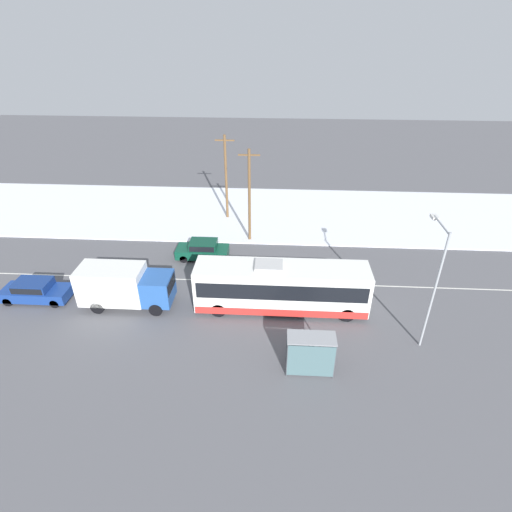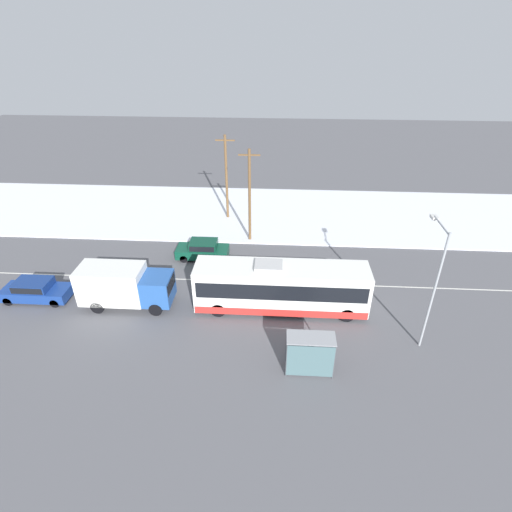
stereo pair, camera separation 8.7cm
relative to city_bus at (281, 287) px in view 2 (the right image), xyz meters
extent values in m
plane|color=#56565B|center=(0.26, 3.06, -1.71)|extent=(120.00, 120.00, 0.00)
cube|color=silver|center=(0.26, 15.70, -1.65)|extent=(80.00, 13.38, 0.12)
cube|color=silver|center=(0.26, 3.06, -1.71)|extent=(60.00, 0.12, 0.00)
cube|color=white|center=(0.00, 0.00, 0.06)|extent=(11.47, 2.55, 3.00)
cube|color=black|center=(0.00, 0.00, 0.42)|extent=(11.01, 2.57, 1.14)
cube|color=red|center=(0.00, 0.00, -1.17)|extent=(11.35, 2.57, 0.54)
cube|color=#B2B2B2|center=(-0.86, 0.00, 1.68)|extent=(1.80, 1.40, 0.24)
cylinder|color=black|center=(4.34, -1.13, -1.21)|extent=(1.00, 0.28, 1.00)
cylinder|color=black|center=(4.34, 1.14, -1.21)|extent=(1.00, 0.28, 1.00)
cylinder|color=black|center=(-4.13, -1.13, -1.21)|extent=(1.00, 0.28, 1.00)
cylinder|color=black|center=(-4.13, 1.14, -1.21)|extent=(1.00, 0.28, 1.00)
cube|color=silver|center=(-11.42, -0.28, 0.02)|extent=(4.32, 2.30, 2.47)
cube|color=#2856A3|center=(-8.31, -0.28, -0.25)|extent=(1.90, 2.18, 1.93)
cube|color=black|center=(-7.38, -0.28, 0.13)|extent=(0.06, 1.95, 0.85)
cylinder|color=black|center=(-8.31, -1.30, -1.26)|extent=(0.90, 0.26, 0.90)
cylinder|color=black|center=(-8.31, 0.74, -1.26)|extent=(0.90, 0.26, 0.90)
cylinder|color=black|center=(-12.29, -1.30, -1.26)|extent=(0.90, 0.26, 0.90)
cylinder|color=black|center=(-12.29, 0.74, -1.26)|extent=(0.90, 0.26, 0.90)
cube|color=#0F4733|center=(-6.51, 6.35, -1.12)|extent=(4.27, 1.80, 0.75)
cube|color=#0D3C2B|center=(-6.40, 6.35, -0.45)|extent=(2.22, 1.66, 0.59)
cube|color=black|center=(-6.40, 6.35, -0.44)|extent=(2.04, 1.69, 0.47)
cylinder|color=black|center=(-7.94, 5.56, -1.39)|extent=(0.64, 0.22, 0.64)
cylinder|color=black|center=(-7.94, 7.14, -1.39)|extent=(0.64, 0.22, 0.64)
cylinder|color=black|center=(-4.98, 5.56, -1.39)|extent=(0.64, 0.22, 0.64)
cylinder|color=black|center=(-4.98, 7.14, -1.39)|extent=(0.64, 0.22, 0.64)
cube|color=navy|center=(-17.14, -0.09, -1.12)|extent=(4.64, 1.80, 0.73)
cube|color=navy|center=(-17.25, -0.09, -0.47)|extent=(2.41, 1.66, 0.58)
cube|color=black|center=(-17.25, -0.09, -0.46)|extent=(2.22, 1.69, 0.47)
cylinder|color=black|center=(-15.52, -0.88, -1.39)|extent=(0.64, 0.22, 0.64)
cylinder|color=black|center=(-15.52, 0.70, -1.39)|extent=(0.64, 0.22, 0.64)
cylinder|color=black|center=(-18.86, -0.88, -1.39)|extent=(0.64, 0.22, 0.64)
cylinder|color=black|center=(-18.86, 0.70, -1.39)|extent=(0.64, 0.22, 0.64)
cylinder|color=#23232D|center=(1.67, -4.37, -1.33)|extent=(0.12, 0.12, 0.76)
cylinder|color=#23232D|center=(1.90, -4.37, -1.33)|extent=(0.12, 0.12, 0.76)
cube|color=#19478C|center=(1.78, -4.37, -0.64)|extent=(0.40, 0.21, 0.63)
sphere|color=#8E6647|center=(1.78, -4.37, -0.20)|extent=(0.26, 0.26, 0.26)
cylinder|color=#19478C|center=(1.53, -4.37, -0.68)|extent=(0.10, 0.10, 0.59)
cylinder|color=#19478C|center=(2.03, -4.37, -0.68)|extent=(0.10, 0.10, 0.59)
cube|color=gray|center=(1.65, -5.59, 0.66)|extent=(2.64, 1.20, 0.06)
cube|color=slate|center=(1.65, -6.17, -0.51)|extent=(2.54, 0.04, 2.16)
cylinder|color=#474C51|center=(0.36, -5.03, -0.54)|extent=(0.08, 0.08, 2.34)
cylinder|color=#474C51|center=(2.93, -5.03, -0.54)|extent=(0.08, 0.08, 2.34)
cylinder|color=#474C51|center=(0.36, -6.15, -0.54)|extent=(0.08, 0.08, 2.34)
cylinder|color=#474C51|center=(2.93, -6.15, -0.54)|extent=(0.08, 0.08, 2.34)
cylinder|color=#9EA3A8|center=(8.50, -3.18, 2.13)|extent=(0.14, 0.14, 7.69)
cylinder|color=#9EA3A8|center=(8.50, -2.01, 5.83)|extent=(0.10, 2.34, 0.10)
cube|color=silver|center=(8.50, -0.83, 5.76)|extent=(0.36, 0.60, 0.16)
cylinder|color=brown|center=(-2.83, 9.75, 2.42)|extent=(0.24, 0.24, 8.27)
cube|color=brown|center=(-2.83, 9.75, 6.06)|extent=(1.80, 0.12, 0.12)
cylinder|color=brown|center=(-5.40, 14.33, 2.41)|extent=(0.24, 0.24, 8.25)
cube|color=brown|center=(-5.40, 14.33, 6.04)|extent=(1.80, 0.12, 0.12)
camera|label=1|loc=(-0.38, -22.00, 15.28)|focal=28.00mm
camera|label=2|loc=(-0.30, -21.99, 15.28)|focal=28.00mm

